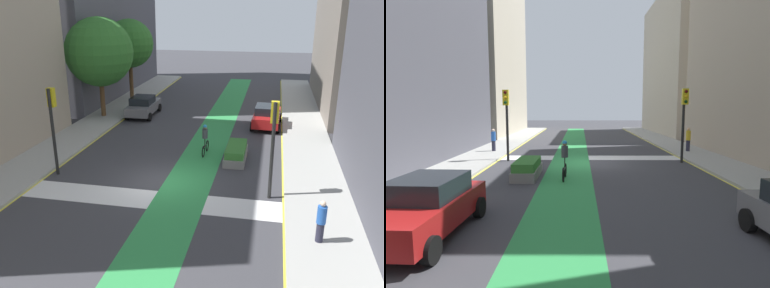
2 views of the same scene
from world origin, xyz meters
TOP-DOWN VIEW (x-y plane):
  - ground_plane at (0.00, 0.00)m, footprint 120.00×120.00m
  - bike_lane_paint at (1.34, 0.00)m, footprint 2.40×60.00m
  - crosswalk_band at (0.00, -2.00)m, footprint 12.00×1.80m
  - sidewalk_left at (-7.50, 0.00)m, footprint 3.00×60.00m
  - curb_stripe_left at (-6.00, 0.00)m, footprint 0.16×60.00m
  - sidewalk_right at (7.50, 0.00)m, footprint 3.00×60.00m
  - curb_stripe_right at (6.00, 0.00)m, footprint 0.16×60.00m
  - traffic_signal_near_right at (5.33, -0.62)m, footprint 0.35×0.52m
  - traffic_signal_near_left at (-5.57, -0.08)m, footprint 0.35×0.52m
  - car_red_right_far at (4.85, 10.84)m, footprint 2.17×4.27m
  - cyclist_in_lane at (1.47, 4.22)m, footprint 0.32×1.73m
  - pedestrian_sidewalk_right_a at (7.20, -4.24)m, footprint 0.34×0.34m
  - pedestrian_sidewalk_left_a at (-7.33, -4.21)m, footprint 0.34×0.34m
  - median_planter at (3.34, 3.77)m, footprint 1.14×3.02m

SIDE VIEW (x-z plane):
  - ground_plane at x=0.00m, z-range 0.00..0.00m
  - crosswalk_band at x=0.00m, z-range 0.00..0.01m
  - bike_lane_paint at x=1.34m, z-range 0.00..0.01m
  - curb_stripe_left at x=-6.00m, z-range 0.00..0.01m
  - curb_stripe_right at x=6.00m, z-range 0.00..0.01m
  - sidewalk_left at x=-7.50m, z-range 0.00..0.15m
  - sidewalk_right at x=7.50m, z-range 0.00..0.15m
  - median_planter at x=3.34m, z-range -0.02..0.83m
  - car_red_right_far at x=4.85m, z-range 0.02..1.59m
  - cyclist_in_lane at x=1.47m, z-range 0.04..1.90m
  - pedestrian_sidewalk_right_a at x=7.20m, z-range 0.16..1.81m
  - pedestrian_sidewalk_left_a at x=-7.33m, z-range 0.17..1.94m
  - traffic_signal_near_right at x=5.33m, z-range 0.89..5.37m
  - traffic_signal_near_left at x=-5.57m, z-range 0.90..5.42m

